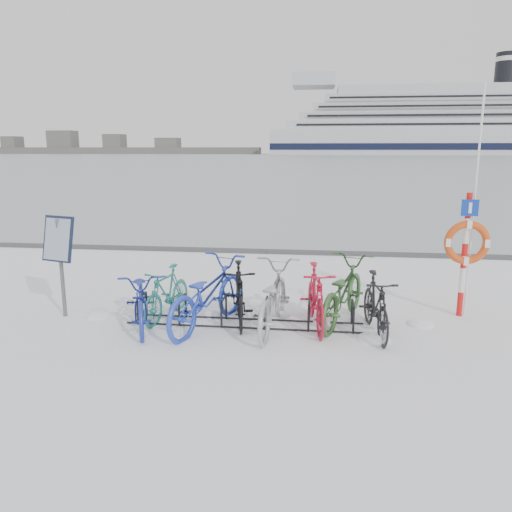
# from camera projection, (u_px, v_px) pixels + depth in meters

# --- Properties ---
(ground) EXTENTS (900.00, 900.00, 0.00)m
(ground) POSITION_uv_depth(u_px,v_px,m) (245.00, 324.00, 8.48)
(ground) COLOR white
(ground) RESTS_ON ground
(ice_sheet) EXTENTS (400.00, 298.00, 0.02)m
(ice_sheet) POSITION_uv_depth(u_px,v_px,m) (315.00, 158.00, 158.83)
(ice_sheet) COLOR #9EA9B3
(ice_sheet) RESTS_ON ground
(quay_edge) EXTENTS (400.00, 0.25, 0.10)m
(quay_edge) POSITION_uv_depth(u_px,v_px,m) (275.00, 252.00, 14.19)
(quay_edge) COLOR #3F3F42
(quay_edge) RESTS_ON ground
(bike_rack) EXTENTS (4.00, 0.48, 0.46)m
(bike_rack) POSITION_uv_depth(u_px,v_px,m) (245.00, 314.00, 8.44)
(bike_rack) COLOR black
(bike_rack) RESTS_ON ground
(info_board) EXTENTS (0.64, 0.39, 1.80)m
(info_board) POSITION_uv_depth(u_px,v_px,m) (59.00, 245.00, 8.60)
(info_board) COLOR #595B5E
(info_board) RESTS_ON ground
(lifebuoy_station) EXTENTS (0.77, 0.22, 3.99)m
(lifebuoy_station) POSITION_uv_depth(u_px,v_px,m) (467.00, 243.00, 8.57)
(lifebuoy_station) COLOR red
(lifebuoy_station) RESTS_ON ground
(cruise_ferry) EXTENTS (130.59, 24.65, 42.91)m
(cruise_ferry) POSITION_uv_depth(u_px,v_px,m) (416.00, 128.00, 223.14)
(cruise_ferry) COLOR silver
(cruise_ferry) RESTS_ON ground
(shoreline) EXTENTS (180.00, 12.00, 9.50)m
(shoreline) POSITION_uv_depth(u_px,v_px,m) (94.00, 149.00, 274.78)
(shoreline) COLOR #4B4B4B
(shoreline) RESTS_ON ground
(bike_0) EXTENTS (1.32, 2.08, 1.03)m
(bike_0) POSITION_uv_depth(u_px,v_px,m) (141.00, 296.00, 8.32)
(bike_0) COLOR #1F3097
(bike_0) RESTS_ON ground
(bike_1) EXTENTS (0.76, 1.64, 0.95)m
(bike_1) POSITION_uv_depth(u_px,v_px,m) (167.00, 291.00, 8.73)
(bike_1) COLOR #21726B
(bike_1) RESTS_ON ground
(bike_2) EXTENTS (1.50, 2.39, 1.18)m
(bike_2) POSITION_uv_depth(u_px,v_px,m) (207.00, 292.00, 8.28)
(bike_2) COLOR #2641BE
(bike_2) RESTS_ON ground
(bike_3) EXTENTS (0.82, 1.81, 1.05)m
(bike_3) POSITION_uv_depth(u_px,v_px,m) (239.00, 292.00, 8.53)
(bike_3) COLOR black
(bike_3) RESTS_ON ground
(bike_4) EXTENTS (0.94, 2.21, 1.13)m
(bike_4) POSITION_uv_depth(u_px,v_px,m) (272.00, 296.00, 8.17)
(bike_4) COLOR #A0A2A7
(bike_4) RESTS_ON ground
(bike_5) EXTENTS (0.75, 1.84, 1.07)m
(bike_5) POSITION_uv_depth(u_px,v_px,m) (316.00, 295.00, 8.28)
(bike_5) COLOR red
(bike_5) RESTS_ON ground
(bike_6) EXTENTS (1.41, 2.28, 1.13)m
(bike_6) POSITION_uv_depth(u_px,v_px,m) (342.00, 289.00, 8.54)
(bike_6) COLOR #2E5829
(bike_6) RESTS_ON ground
(bike_7) EXTENTS (0.67, 1.73, 1.01)m
(bike_7) POSITION_uv_depth(u_px,v_px,m) (376.00, 303.00, 7.97)
(bike_7) COLOR black
(bike_7) RESTS_ON ground
(snow_drifts) EXTENTS (6.08, 1.41, 0.19)m
(snow_drifts) POSITION_uv_depth(u_px,v_px,m) (294.00, 325.00, 8.46)
(snow_drifts) COLOR white
(snow_drifts) RESTS_ON ground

